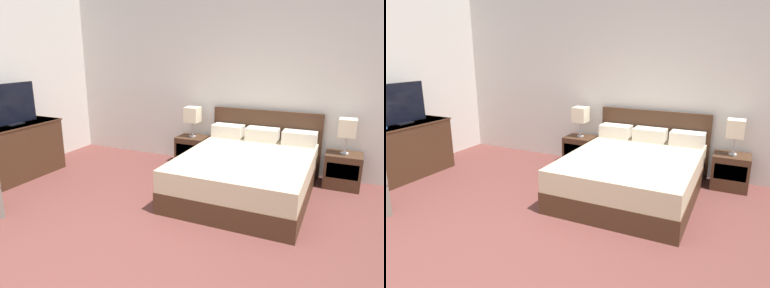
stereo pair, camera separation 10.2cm
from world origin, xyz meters
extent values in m
plane|color=brown|center=(0.00, 0.00, 0.00)|extent=(10.27, 10.27, 0.00)
cube|color=beige|center=(0.00, 3.45, 1.44)|extent=(7.36, 0.06, 2.88)
cube|color=#422819|center=(0.61, 2.29, 0.14)|extent=(1.67, 2.09, 0.28)
cube|color=#C6B28E|center=(0.61, 2.29, 0.42)|extent=(1.66, 2.07, 0.28)
cube|color=#422819|center=(0.61, 3.36, 0.50)|extent=(1.74, 0.05, 1.01)
cube|color=beige|center=(0.05, 3.16, 0.66)|extent=(0.49, 0.28, 0.20)
cube|color=beige|center=(0.61, 3.16, 0.66)|extent=(0.49, 0.28, 0.20)
cube|color=beige|center=(1.17, 3.16, 0.66)|extent=(0.49, 0.28, 0.20)
cube|color=#422819|center=(-0.58, 3.15, 0.25)|extent=(0.49, 0.43, 0.50)
cube|color=black|center=(-0.58, 2.94, 0.30)|extent=(0.42, 0.01, 0.22)
cube|color=#422819|center=(1.80, 3.15, 0.25)|extent=(0.49, 0.43, 0.50)
cube|color=black|center=(1.80, 2.94, 0.30)|extent=(0.42, 0.01, 0.22)
cylinder|color=#B7B7BC|center=(-0.58, 3.15, 0.51)|extent=(0.11, 0.11, 0.02)
cylinder|color=#B7B7BC|center=(-0.58, 3.15, 0.64)|extent=(0.02, 0.02, 0.24)
cube|color=beige|center=(-0.58, 3.15, 0.88)|extent=(0.23, 0.23, 0.25)
cylinder|color=#B7B7BC|center=(1.80, 3.15, 0.51)|extent=(0.11, 0.11, 0.02)
cylinder|color=#B7B7BC|center=(1.80, 3.15, 0.64)|extent=(0.02, 0.02, 0.24)
cube|color=beige|center=(1.80, 3.15, 0.88)|extent=(0.23, 0.23, 0.25)
cube|color=#422819|center=(-2.77, 1.47, 0.42)|extent=(0.55, 1.30, 0.84)
cube|color=#482C1C|center=(-2.77, 1.47, 0.83)|extent=(0.57, 1.34, 0.02)
cube|color=black|center=(-2.77, 1.46, 0.85)|extent=(0.18, 0.25, 0.02)
cube|color=black|center=(-2.77, 1.46, 1.15)|extent=(0.04, 0.80, 0.61)
cube|color=black|center=(-2.75, 1.46, 1.15)|extent=(0.01, 0.78, 0.58)
camera|label=1|loc=(1.79, -1.99, 1.93)|focal=32.00mm
camera|label=2|loc=(1.88, -1.95, 1.93)|focal=32.00mm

